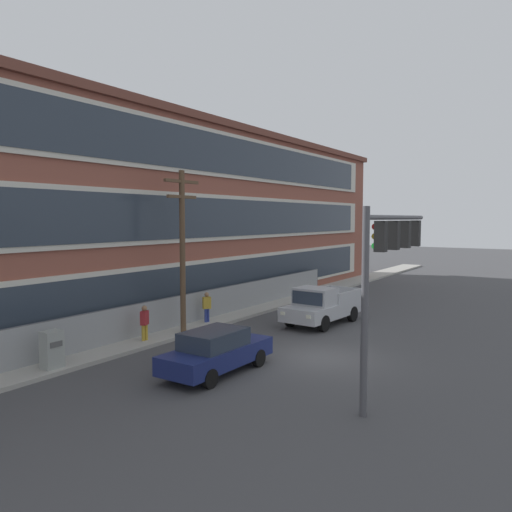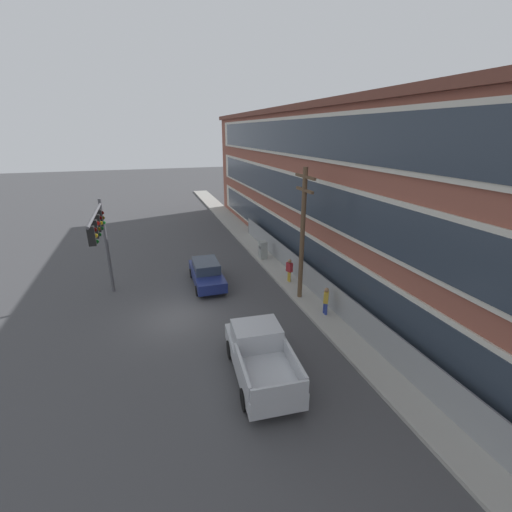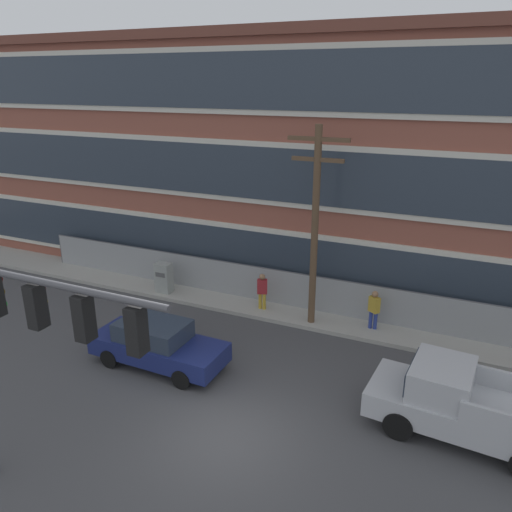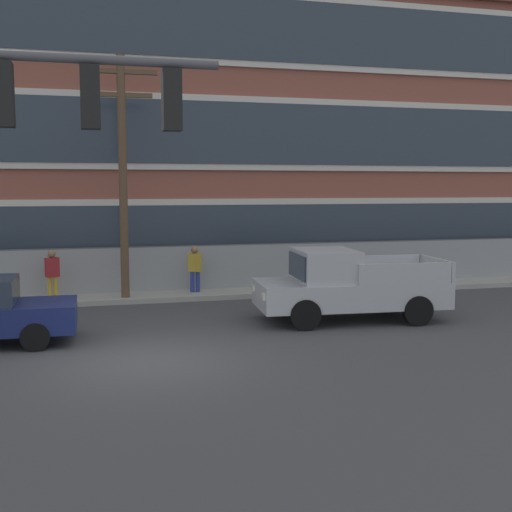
% 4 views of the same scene
% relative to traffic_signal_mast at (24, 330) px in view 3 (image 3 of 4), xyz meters
% --- Properties ---
extents(ground_plane, '(160.00, 160.00, 0.00)m').
position_rel_traffic_signal_mast_xyz_m(ground_plane, '(2.69, 3.45, -4.32)').
color(ground_plane, '#424244').
extents(sidewalk_building_side, '(80.00, 2.13, 0.16)m').
position_rel_traffic_signal_mast_xyz_m(sidewalk_building_side, '(2.69, 11.17, -4.24)').
color(sidewalk_building_side, '#9E9B93').
rests_on(sidewalk_building_side, ground).
extents(brick_mill_building, '(54.39, 10.11, 11.01)m').
position_rel_traffic_signal_mast_xyz_m(brick_mill_building, '(2.72, 16.99, 1.20)').
color(brick_mill_building, brown).
rests_on(brick_mill_building, ground).
extents(chain_link_fence, '(30.10, 0.06, 1.67)m').
position_rel_traffic_signal_mast_xyz_m(chain_link_fence, '(3.89, 11.60, -3.47)').
color(chain_link_fence, gray).
rests_on(chain_link_fence, ground).
extents(traffic_signal_mast, '(5.57, 0.43, 5.78)m').
position_rel_traffic_signal_mast_xyz_m(traffic_signal_mast, '(0.00, 0.00, 0.00)').
color(traffic_signal_mast, '#4C4C51').
rests_on(traffic_signal_mast, ground).
extents(pickup_truck_silver, '(5.26, 2.45, 1.96)m').
position_rel_traffic_signal_mast_xyz_m(pickup_truck_silver, '(8.33, 6.19, -3.38)').
color(pickup_truck_silver, '#B2B5BA').
rests_on(pickup_truck_silver, ground).
extents(sedan_navy, '(4.60, 1.88, 1.56)m').
position_rel_traffic_signal_mast_xyz_m(sedan_navy, '(-1.09, 5.73, -3.52)').
color(sedan_navy, navy).
rests_on(sedan_navy, ground).
extents(utility_pole_near_corner, '(2.22, 0.26, 7.63)m').
position_rel_traffic_signal_mast_xyz_m(utility_pole_near_corner, '(2.67, 10.57, -0.10)').
color(utility_pole_near_corner, brown).
rests_on(utility_pole_near_corner, ground).
extents(electrical_cabinet, '(0.69, 0.53, 1.49)m').
position_rel_traffic_signal_mast_xyz_m(electrical_cabinet, '(-4.19, 10.65, -3.57)').
color(electrical_cabinet, '#939993').
rests_on(electrical_cabinet, ground).
extents(pedestrian_near_cabinet, '(0.47, 0.42, 1.69)m').
position_rel_traffic_signal_mast_xyz_m(pedestrian_near_cabinet, '(4.96, 11.00, -3.34)').
color(pedestrian_near_cabinet, navy).
rests_on(pedestrian_near_cabinet, ground).
extents(pedestrian_by_fence, '(0.46, 0.37, 1.69)m').
position_rel_traffic_signal_mast_xyz_m(pedestrian_by_fence, '(0.46, 10.84, -3.34)').
color(pedestrian_by_fence, '#B7932D').
rests_on(pedestrian_by_fence, ground).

